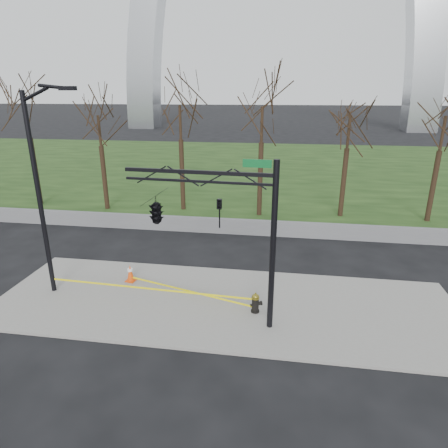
# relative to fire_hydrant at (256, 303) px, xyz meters

# --- Properties ---
(ground) EXTENTS (500.00, 500.00, 0.00)m
(ground) POSITION_rel_fire_hydrant_xyz_m (-1.30, 0.48, -0.47)
(ground) COLOR black
(ground) RESTS_ON ground
(sidewalk) EXTENTS (18.00, 6.00, 0.10)m
(sidewalk) POSITION_rel_fire_hydrant_xyz_m (-1.30, 0.48, -0.42)
(sidewalk) COLOR gray
(sidewalk) RESTS_ON ground
(grass_strip) EXTENTS (120.00, 40.00, 0.06)m
(grass_strip) POSITION_rel_fire_hydrant_xyz_m (-1.30, 30.48, -0.44)
(grass_strip) COLOR black
(grass_strip) RESTS_ON ground
(guardrail) EXTENTS (60.00, 0.30, 0.90)m
(guardrail) POSITION_rel_fire_hydrant_xyz_m (-1.30, 8.48, -0.02)
(guardrail) COLOR #59595B
(guardrail) RESTS_ON ground
(tree_row) EXTENTS (41.89, 4.00, 7.90)m
(tree_row) POSITION_rel_fire_hydrant_xyz_m (-3.36, 12.48, 3.48)
(tree_row) COLOR black
(tree_row) RESTS_ON ground
(fire_hydrant) EXTENTS (0.49, 0.35, 0.80)m
(fire_hydrant) POSITION_rel_fire_hydrant_xyz_m (0.00, 0.00, 0.00)
(fire_hydrant) COLOR black
(fire_hydrant) RESTS_ON sidewalk
(traffic_cone) EXTENTS (0.46, 0.46, 0.77)m
(traffic_cone) POSITION_rel_fire_hydrant_xyz_m (-5.58, 1.66, 0.01)
(traffic_cone) COLOR #E4450C
(traffic_cone) RESTS_ON sidewalk
(street_light) EXTENTS (2.37, 0.64, 8.21)m
(street_light) POSITION_rel_fire_hydrant_xyz_m (-8.22, 0.35, 4.23)
(street_light) COLOR black
(street_light) RESTS_ON ground
(traffic_signal_mast) EXTENTS (5.09, 2.51, 6.00)m
(traffic_signal_mast) POSITION_rel_fire_hydrant_xyz_m (-2.67, -0.66, 3.68)
(traffic_signal_mast) COLOR black
(traffic_signal_mast) RESTS_ON ground
(caution_tape) EXTENTS (8.43, 1.67, 0.41)m
(caution_tape) POSITION_rel_fire_hydrant_xyz_m (-3.64, 0.45, 0.02)
(caution_tape) COLOR yellow
(caution_tape) RESTS_ON ground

